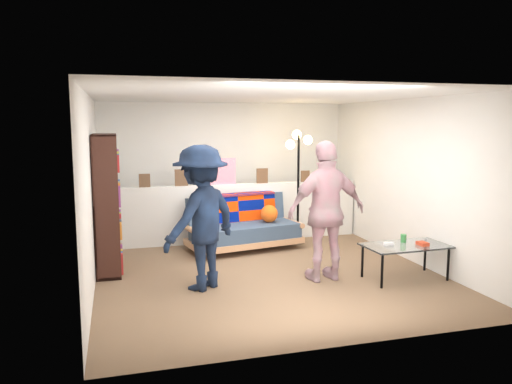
% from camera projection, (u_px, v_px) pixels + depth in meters
% --- Properties ---
extents(ground, '(5.00, 5.00, 0.00)m').
position_uv_depth(ground, '(264.00, 270.00, 6.98)').
color(ground, brown).
rests_on(ground, ground).
extents(room_shell, '(4.60, 5.05, 2.45)m').
position_uv_depth(room_shell, '(255.00, 149.00, 7.20)').
color(room_shell, silver).
rests_on(room_shell, ground).
extents(half_wall_ledge, '(4.45, 0.15, 1.00)m').
position_uv_depth(half_wall_ledge, '(234.00, 213.00, 8.63)').
color(half_wall_ledge, silver).
rests_on(half_wall_ledge, ground).
extents(ledge_decor, '(2.97, 0.02, 0.45)m').
position_uv_depth(ledge_decor, '(221.00, 174.00, 8.45)').
color(ledge_decor, brown).
rests_on(ledge_decor, half_wall_ledge).
extents(futon_sofa, '(1.93, 1.16, 0.78)m').
position_uv_depth(futon_sofa, '(244.00, 227.00, 8.13)').
color(futon_sofa, tan).
rests_on(futon_sofa, ground).
extents(bookshelf, '(0.32, 0.95, 1.89)m').
position_uv_depth(bookshelf, '(107.00, 208.00, 6.82)').
color(bookshelf, black).
rests_on(bookshelf, ground).
extents(coffee_table, '(1.11, 0.64, 0.57)m').
position_uv_depth(coffee_table, '(406.00, 247.00, 6.54)').
color(coffee_table, black).
rests_on(coffee_table, ground).
extents(floor_lamp, '(0.44, 0.35, 1.92)m').
position_uv_depth(floor_lamp, '(298.00, 163.00, 8.43)').
color(floor_lamp, black).
rests_on(floor_lamp, ground).
extents(person_left, '(1.32, 1.23, 1.78)m').
position_uv_depth(person_left, '(201.00, 218.00, 6.11)').
color(person_left, black).
rests_on(person_left, ground).
extents(person_right, '(1.10, 0.52, 1.82)m').
position_uv_depth(person_right, '(327.00, 211.00, 6.43)').
color(person_right, pink).
rests_on(person_right, ground).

